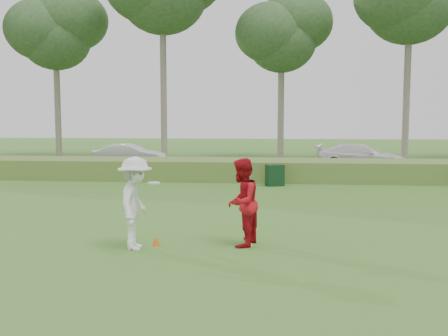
# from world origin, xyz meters

# --- Properties ---
(ground) EXTENTS (120.00, 120.00, 0.00)m
(ground) POSITION_xyz_m (0.00, 0.00, 0.00)
(ground) COLOR #376A23
(ground) RESTS_ON ground
(reed_strip) EXTENTS (80.00, 3.00, 0.90)m
(reed_strip) POSITION_xyz_m (0.00, 12.00, 0.45)
(reed_strip) COLOR #50712D
(reed_strip) RESTS_ON ground
(park_road) EXTENTS (80.00, 6.00, 0.06)m
(park_road) POSITION_xyz_m (0.00, 17.00, 0.03)
(park_road) COLOR #2D2D2D
(park_road) RESTS_ON ground
(tree_2) EXTENTS (6.50, 6.50, 12.00)m
(tree_2) POSITION_xyz_m (-14.00, 24.00, 8.97)
(tree_2) COLOR #7D6D5F
(tree_2) RESTS_ON ground
(tree_4) EXTENTS (6.24, 6.24, 11.50)m
(tree_4) POSITION_xyz_m (2.00, 24.50, 8.59)
(tree_4) COLOR #7D6D5F
(tree_4) RESTS_ON ground
(player_white) EXTENTS (0.93, 1.31, 1.98)m
(player_white) POSITION_xyz_m (-1.44, -0.62, 0.99)
(player_white) COLOR white
(player_white) RESTS_ON ground
(player_red) EXTENTS (0.95, 1.09, 1.92)m
(player_red) POSITION_xyz_m (0.79, -0.14, 0.96)
(player_red) COLOR #B10F19
(player_red) RESTS_ON ground
(cone_orange) EXTENTS (0.18, 0.18, 0.19)m
(cone_orange) POSITION_xyz_m (-1.09, -0.29, 0.10)
(cone_orange) COLOR #D9540B
(cone_orange) RESTS_ON ground
(cone_yellow) EXTENTS (0.18, 0.18, 0.20)m
(cone_yellow) POSITION_xyz_m (0.94, -0.13, 0.10)
(cone_yellow) COLOR yellow
(cone_yellow) RESTS_ON ground
(utility_cabinet) EXTENTS (0.82, 0.68, 0.88)m
(utility_cabinet) POSITION_xyz_m (1.55, 9.83, 0.44)
(utility_cabinet) COLOR black
(utility_cabinet) RESTS_ON ground
(car_mid) EXTENTS (4.01, 1.46, 1.31)m
(car_mid) POSITION_xyz_m (-6.55, 16.57, 0.72)
(car_mid) COLOR silver
(car_mid) RESTS_ON park_road
(car_right) EXTENTS (5.03, 2.66, 1.39)m
(car_right) POSITION_xyz_m (6.16, 16.48, 0.75)
(car_right) COLOR white
(car_right) RESTS_ON park_road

